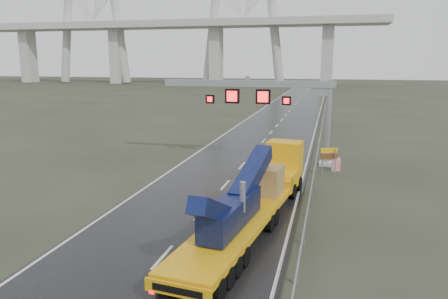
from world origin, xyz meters
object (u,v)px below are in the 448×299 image
(heavy_haul_truck, at_px, (259,191))
(striped_barrier, at_px, (336,165))
(sign_gantry, at_px, (271,98))
(exit_sign_pair, at_px, (329,156))

(heavy_haul_truck, bearing_deg, striped_barrier, 77.42)
(heavy_haul_truck, distance_m, striped_barrier, 12.78)
(sign_gantry, xyz_separation_m, heavy_haul_truck, (1.26, -13.86, -4.05))
(sign_gantry, height_order, heavy_haul_truck, sign_gantry)
(exit_sign_pair, relative_size, striped_barrier, 2.13)
(heavy_haul_truck, bearing_deg, sign_gantry, 102.35)
(striped_barrier, bearing_deg, sign_gantry, 137.76)
(sign_gantry, bearing_deg, heavy_haul_truck, -84.82)
(sign_gantry, bearing_deg, striped_barrier, -18.55)
(striped_barrier, bearing_deg, exit_sign_pair, -130.71)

